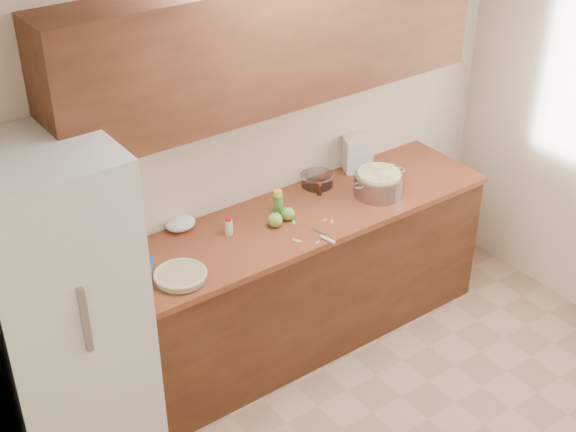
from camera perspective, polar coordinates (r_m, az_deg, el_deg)
room_shell at (r=3.60m, az=14.25°, el=-4.95°), size 3.60×3.60×3.60m
counter_run at (r=4.95m, az=0.20°, el=-4.68°), size 2.64×0.68×0.92m
upper_cabinets at (r=4.36m, az=-1.00°, el=12.33°), size 2.60×0.34×0.70m
fridge at (r=4.14m, az=-15.91°, el=-6.73°), size 0.70×0.70×1.80m
pie at (r=4.21m, az=-7.65°, el=-4.24°), size 0.29×0.29×0.05m
colander at (r=4.94m, az=6.47°, el=2.31°), size 0.41×0.31×0.15m
flour_canister at (r=5.20m, az=4.91°, el=4.55°), size 0.25×0.25×0.23m
tablet at (r=4.32m, az=-11.47°, el=-3.80°), size 0.35×0.33×0.02m
paring_knife at (r=4.50m, az=2.77°, el=-1.60°), size 0.06×0.21×0.02m
lemon_bottle at (r=4.69m, az=-0.72°, el=0.91°), size 0.06×0.06×0.16m
cinnamon_shaker at (r=4.53m, az=-4.24°, el=-0.72°), size 0.05×0.05×0.11m
vanilla_bottle at (r=4.91m, az=2.25°, el=1.92°), size 0.03×0.03×0.08m
mixing_bowl at (r=5.02m, az=2.09°, el=2.63°), size 0.21×0.21×0.08m
paper_towel at (r=4.62m, az=-7.66°, el=-0.53°), size 0.20×0.18×0.07m
apple_left at (r=4.59m, az=-0.92°, el=-0.28°), size 0.09×0.09×0.10m
apple_center at (r=4.66m, az=-0.00°, el=0.17°), size 0.08×0.08×0.09m
peel_a at (r=4.67m, az=3.16°, el=-0.37°), size 0.04×0.03×0.00m
peel_b at (r=4.48m, az=2.12°, el=-1.87°), size 0.03×0.02×0.00m
peel_c at (r=4.65m, az=0.41°, el=-0.43°), size 0.03×0.05×0.00m
peel_d at (r=4.68m, az=2.63°, el=-0.28°), size 0.03×0.02×0.00m
peel_e at (r=4.49m, az=0.62°, el=-1.76°), size 0.04×0.05×0.00m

